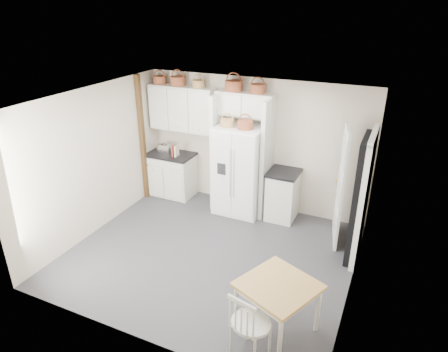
% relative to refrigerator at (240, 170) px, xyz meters
% --- Properties ---
extents(floor, '(4.50, 4.50, 0.00)m').
position_rel_refrigerator_xyz_m(floor, '(0.15, -1.60, -0.88)').
color(floor, '#373738').
rests_on(floor, ground).
extents(ceiling, '(4.50, 4.50, 0.00)m').
position_rel_refrigerator_xyz_m(ceiling, '(0.15, -1.60, 1.72)').
color(ceiling, white).
rests_on(ceiling, wall_back).
extents(wall_back, '(4.50, 0.00, 4.50)m').
position_rel_refrigerator_xyz_m(wall_back, '(0.15, 0.40, 0.42)').
color(wall_back, beige).
rests_on(wall_back, floor).
extents(wall_left, '(0.00, 4.00, 4.00)m').
position_rel_refrigerator_xyz_m(wall_left, '(-2.10, -1.60, 0.42)').
color(wall_left, beige).
rests_on(wall_left, floor).
extents(wall_right, '(0.00, 4.00, 4.00)m').
position_rel_refrigerator_xyz_m(wall_right, '(2.40, -1.60, 0.42)').
color(wall_right, beige).
rests_on(wall_right, floor).
extents(refrigerator, '(0.91, 0.73, 1.75)m').
position_rel_refrigerator_xyz_m(refrigerator, '(0.00, 0.00, 0.00)').
color(refrigerator, white).
rests_on(refrigerator, floor).
extents(base_cab_left, '(0.97, 0.61, 0.90)m').
position_rel_refrigerator_xyz_m(base_cab_left, '(-1.62, 0.10, -0.43)').
color(base_cab_left, beige).
rests_on(base_cab_left, floor).
extents(base_cab_right, '(0.53, 0.63, 0.93)m').
position_rel_refrigerator_xyz_m(base_cab_right, '(0.86, 0.10, -0.41)').
color(base_cab_right, beige).
rests_on(base_cab_right, floor).
extents(dining_table, '(1.12, 1.12, 0.71)m').
position_rel_refrigerator_xyz_m(dining_table, '(1.66, -2.73, -0.52)').
color(dining_table, '#9F682B').
rests_on(dining_table, floor).
extents(windsor_chair, '(0.57, 0.54, 0.98)m').
position_rel_refrigerator_xyz_m(windsor_chair, '(1.50, -3.26, -0.39)').
color(windsor_chair, beige).
rests_on(windsor_chair, floor).
extents(counter_left, '(1.01, 0.65, 0.04)m').
position_rel_refrigerator_xyz_m(counter_left, '(-1.62, 0.10, 0.04)').
color(counter_left, black).
rests_on(counter_left, base_cab_left).
extents(counter_right, '(0.57, 0.67, 0.04)m').
position_rel_refrigerator_xyz_m(counter_right, '(0.86, 0.10, 0.07)').
color(counter_right, black).
rests_on(counter_right, base_cab_right).
extents(toaster, '(0.28, 0.17, 0.19)m').
position_rel_refrigerator_xyz_m(toaster, '(-1.75, 0.07, 0.15)').
color(toaster, silver).
rests_on(toaster, counter_left).
extents(cookbook_red, '(0.03, 0.14, 0.22)m').
position_rel_refrigerator_xyz_m(cookbook_red, '(-1.49, 0.02, 0.17)').
color(cookbook_red, '#9A311A').
rests_on(cookbook_red, counter_left).
extents(cookbook_cream, '(0.04, 0.16, 0.23)m').
position_rel_refrigerator_xyz_m(cookbook_cream, '(-1.42, 0.02, 0.18)').
color(cookbook_cream, beige).
rests_on(cookbook_cream, counter_left).
extents(basket_upper_a, '(0.27, 0.27, 0.15)m').
position_rel_refrigerator_xyz_m(basket_upper_a, '(-1.86, 0.23, 1.55)').
color(basket_upper_a, brown).
rests_on(basket_upper_a, upper_cabinet).
extents(basket_upper_b, '(0.30, 0.30, 0.18)m').
position_rel_refrigerator_xyz_m(basket_upper_b, '(-1.44, 0.23, 1.56)').
color(basket_upper_b, brown).
rests_on(basket_upper_b, upper_cabinet).
extents(basket_upper_c, '(0.25, 0.25, 0.14)m').
position_rel_refrigerator_xyz_m(basket_upper_c, '(-0.98, 0.23, 1.54)').
color(basket_upper_c, olive).
rests_on(basket_upper_c, upper_cabinet).
extents(basket_bridge_a, '(0.34, 0.34, 0.19)m').
position_rel_refrigerator_xyz_m(basket_bridge_a, '(-0.24, 0.23, 1.57)').
color(basket_bridge_a, brown).
rests_on(basket_bridge_a, bridge_cabinet).
extents(basket_bridge_b, '(0.29, 0.29, 0.16)m').
position_rel_refrigerator_xyz_m(basket_bridge_b, '(0.23, 0.23, 1.55)').
color(basket_bridge_b, brown).
rests_on(basket_bridge_b, bridge_cabinet).
extents(basket_fridge_a, '(0.26, 0.26, 0.14)m').
position_rel_refrigerator_xyz_m(basket_fridge_a, '(-0.22, -0.10, 0.95)').
color(basket_fridge_a, olive).
rests_on(basket_fridge_a, refrigerator).
extents(basket_fridge_b, '(0.29, 0.29, 0.15)m').
position_rel_refrigerator_xyz_m(basket_fridge_b, '(0.13, -0.10, 0.95)').
color(basket_fridge_b, brown).
rests_on(basket_fridge_b, refrigerator).
extents(upper_cabinet, '(1.40, 0.34, 0.90)m').
position_rel_refrigerator_xyz_m(upper_cabinet, '(-1.35, 0.23, 1.02)').
color(upper_cabinet, beige).
rests_on(upper_cabinet, wall_back).
extents(bridge_cabinet, '(1.12, 0.34, 0.45)m').
position_rel_refrigerator_xyz_m(bridge_cabinet, '(0.00, 0.23, 1.25)').
color(bridge_cabinet, beige).
rests_on(bridge_cabinet, wall_back).
extents(fridge_panel_left, '(0.08, 0.60, 2.30)m').
position_rel_refrigerator_xyz_m(fridge_panel_left, '(-0.51, 0.10, 0.27)').
color(fridge_panel_left, beige).
rests_on(fridge_panel_left, floor).
extents(fridge_panel_right, '(0.08, 0.60, 2.30)m').
position_rel_refrigerator_xyz_m(fridge_panel_right, '(0.51, 0.10, 0.27)').
color(fridge_panel_right, beige).
rests_on(fridge_panel_right, floor).
extents(trim_post, '(0.09, 0.09, 2.60)m').
position_rel_refrigerator_xyz_m(trim_post, '(-2.05, -0.25, 0.42)').
color(trim_post, '#301D0E').
rests_on(trim_post, floor).
extents(doorway_void, '(0.18, 0.85, 2.05)m').
position_rel_refrigerator_xyz_m(doorway_void, '(2.31, -0.60, 0.15)').
color(doorway_void, black).
rests_on(doorway_void, floor).
extents(door_slab, '(0.21, 0.79, 2.05)m').
position_rel_refrigerator_xyz_m(door_slab, '(1.95, -0.27, 0.15)').
color(door_slab, white).
rests_on(door_slab, floor).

